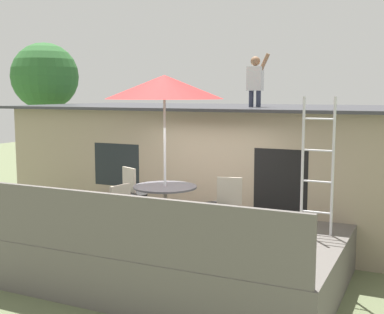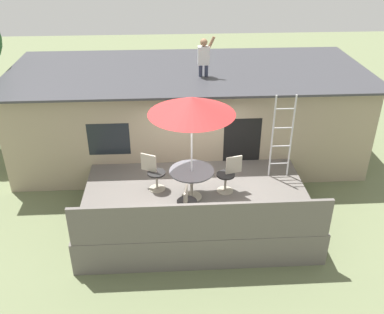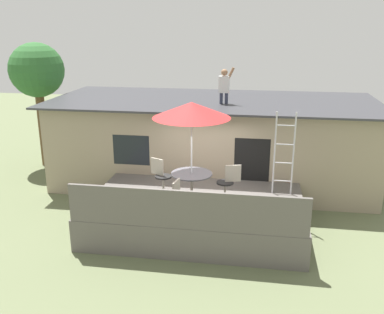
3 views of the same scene
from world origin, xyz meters
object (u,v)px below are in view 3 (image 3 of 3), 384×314
patio_table (192,179)px  patio_chair_left (161,176)px  step_ladder (284,154)px  patio_chair_near (178,198)px  backyard_tree (37,72)px  patio_chair_right (228,183)px  patio_umbrella (192,110)px  person_figure (224,84)px

patio_table → patio_chair_left: size_ratio=1.13×
patio_table → step_ladder: (2.28, 0.88, 0.51)m
patio_chair_left → patio_chair_near: same height
backyard_tree → patio_chair_near: bearing=-40.9°
step_ladder → backyard_tree: backyard_tree is taller
step_ladder → patio_chair_right: bearing=-155.3°
patio_umbrella → patio_chair_right: bearing=15.1°
step_ladder → patio_chair_left: size_ratio=2.39×
person_figure → patio_chair_right: (0.38, -2.81, -2.12)m
step_ladder → patio_chair_right: (-1.38, -0.64, -0.64)m
patio_chair_right → patio_chair_near: bearing=32.3°
patio_table → step_ladder: size_ratio=0.47×
step_ladder → patio_umbrella: bearing=-159.0°
person_figure → patio_chair_left: bearing=-118.3°
patio_chair_left → patio_chair_near: size_ratio=1.00×
step_ladder → patio_chair_near: size_ratio=2.39×
step_ladder → backyard_tree: bearing=157.7°
patio_chair_left → patio_chair_right: size_ratio=1.00×
patio_umbrella → backyard_tree: bearing=145.1°
person_figure → backyard_tree: (-6.80, 1.34, 0.08)m
patio_chair_left → patio_chair_right: same height
step_ladder → patio_chair_near: bearing=-143.8°
patio_chair_right → backyard_tree: size_ratio=0.20×
patio_chair_right → backyard_tree: 8.58m
patio_table → patio_chair_right: size_ratio=1.13×
patio_chair_left → backyard_tree: (-5.39, 3.95, 2.20)m
patio_umbrella → step_ladder: size_ratio=1.15×
patio_chair_right → patio_chair_near: same height
patio_chair_left → backyard_tree: size_ratio=0.20×
patio_umbrella → patio_chair_right: 2.11m
patio_chair_near → backyard_tree: bearing=59.2°
patio_umbrella → backyard_tree: (-6.28, 4.39, 0.31)m
patio_chair_right → person_figure: bearing=-97.4°
patio_table → patio_chair_right: (0.90, 0.24, -0.13)m
person_figure → backyard_tree: backyard_tree is taller
person_figure → patio_chair_right: 3.54m
person_figure → patio_chair_near: person_figure is taller
step_ladder → patio_chair_left: bearing=-172.2°
patio_table → patio_umbrella: (-0.00, 0.00, 1.76)m
patio_chair_near → step_ladder: bearing=-43.7°
patio_chair_near → backyard_tree: size_ratio=0.20×
patio_umbrella → patio_chair_left: 2.14m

